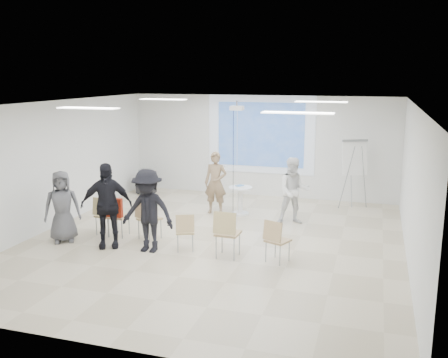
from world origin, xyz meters
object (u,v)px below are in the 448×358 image
(player_left, at_px, (216,179))
(chair_far_left, at_px, (104,213))
(laptop, at_px, (150,217))
(flipchart_easel, at_px, (355,158))
(player_right, at_px, (294,187))
(pedestal_table, at_px, (240,199))
(chair_center, at_px, (185,229))
(chair_right_far, at_px, (276,238))
(av_cart, at_px, (146,182))
(chair_left_mid, at_px, (116,214))
(chair_right_inner, at_px, (227,230))
(audience_mid, at_px, (148,205))
(chair_left_inner, at_px, (147,216))
(audience_left, at_px, (106,199))
(audience_outer, at_px, (62,202))

(player_left, height_order, chair_far_left, player_left)
(player_left, distance_m, laptop, 2.56)
(flipchart_easel, bearing_deg, player_right, -148.82)
(pedestal_table, height_order, chair_far_left, chair_far_left)
(pedestal_table, distance_m, chair_center, 3.03)
(player_right, bearing_deg, chair_right_far, -104.83)
(chair_right_far, xyz_separation_m, av_cart, (-4.93, 4.49, -0.16))
(chair_left_mid, height_order, chair_center, chair_left_mid)
(chair_right_far, bearing_deg, chair_right_inner, -154.83)
(player_left, bearing_deg, audience_mid, -100.86)
(chair_center, bearing_deg, av_cart, 102.08)
(pedestal_table, relative_size, chair_far_left, 0.91)
(chair_right_inner, relative_size, audience_mid, 0.50)
(flipchart_easel, bearing_deg, chair_center, -148.70)
(player_right, relative_size, chair_left_inner, 1.97)
(player_left, bearing_deg, flipchart_easel, 21.35)
(player_left, xyz_separation_m, chair_right_far, (2.21, -3.04, -0.41))
(chair_left_inner, bearing_deg, audience_mid, -38.46)
(chair_right_far, bearing_deg, flipchart_easel, 97.66)
(av_cart, bearing_deg, chair_left_inner, -62.29)
(audience_mid, bearing_deg, chair_right_far, 3.80)
(player_left, bearing_deg, chair_left_inner, -110.60)
(laptop, bearing_deg, chair_center, 175.95)
(audience_left, bearing_deg, player_right, 14.88)
(audience_left, distance_m, audience_mid, 0.95)
(chair_right_inner, xyz_separation_m, audience_mid, (-1.66, -0.09, 0.40))
(player_right, xyz_separation_m, audience_outer, (-4.59, -2.82, -0.03))
(pedestal_table, height_order, flipchart_easel, flipchart_easel)
(chair_center, height_order, audience_outer, audience_outer)
(player_left, distance_m, chair_right_inner, 3.34)
(audience_outer, bearing_deg, chair_center, -29.22)
(audience_left, xyz_separation_m, audience_mid, (0.95, -0.00, -0.06))
(chair_center, distance_m, av_cart, 5.34)
(chair_right_inner, relative_size, audience_outer, 0.56)
(pedestal_table, distance_m, audience_outer, 4.51)
(chair_far_left, distance_m, flipchart_easel, 6.71)
(chair_left_inner, distance_m, audience_outer, 1.85)
(chair_center, xyz_separation_m, chair_right_inner, (0.93, -0.13, 0.10))
(chair_center, bearing_deg, laptop, 130.32)
(chair_right_inner, height_order, av_cart, chair_right_inner)
(chair_left_mid, distance_m, audience_outer, 1.19)
(pedestal_table, relative_size, chair_left_inner, 0.88)
(player_right, relative_size, chair_right_inner, 1.84)
(audience_outer, distance_m, av_cart, 4.63)
(player_right, height_order, chair_left_mid, player_right)
(chair_far_left, relative_size, audience_mid, 0.45)
(player_right, distance_m, audience_mid, 3.81)
(chair_far_left, relative_size, av_cart, 1.16)
(audience_mid, bearing_deg, chair_center, 17.53)
(flipchart_easel, bearing_deg, laptop, -160.44)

